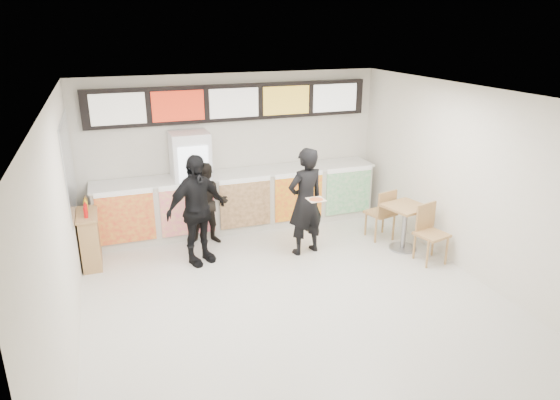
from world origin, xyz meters
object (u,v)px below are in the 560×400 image
customer_main (305,202)px  cafe_table (405,219)px  customer_left (208,204)px  service_counter (240,200)px  condiment_ledge (90,238)px  drinks_fridge (192,184)px  customer_mid (196,210)px

customer_main → cafe_table: bearing=152.4°
customer_main → customer_left: (-1.52, 0.98, -0.19)m
service_counter → condiment_ledge: service_counter is taller
drinks_fridge → customer_left: (0.18, -0.56, -0.23)m
drinks_fridge → customer_mid: 1.29m
customer_mid → condiment_ledge: bearing=139.9°
service_counter → condiment_ledge: size_ratio=5.04×
customer_mid → cafe_table: bearing=-34.6°
drinks_fridge → cafe_table: drinks_fridge is taller
customer_left → condiment_ledge: size_ratio=1.40×
drinks_fridge → customer_mid: drinks_fridge is taller
service_counter → customer_left: 0.95m
service_counter → customer_mid: (-1.10, -1.26, 0.38)m
customer_main → customer_mid: customer_main is taller
cafe_table → condiment_ledge: condiment_ledge is taller
service_counter → customer_main: bearing=-63.3°
customer_left → customer_mid: 0.82m
customer_left → customer_mid: bearing=-102.6°
customer_main → customer_mid: 1.88m
drinks_fridge → condiment_ledge: size_ratio=1.81×
customer_left → cafe_table: bearing=-11.5°
drinks_fridge → service_counter: bearing=-1.0°
drinks_fridge → condiment_ledge: (-1.89, -0.76, -0.53)m
service_counter → condiment_ledge: bearing=-165.3°
customer_main → customer_left: customer_main is taller
drinks_fridge → cafe_table: bearing=-30.3°
customer_left → cafe_table: size_ratio=0.87×
cafe_table → customer_main: bearing=150.9°
customer_main → cafe_table: size_ratio=1.09×
customer_mid → condiment_ledge: customer_mid is taller
service_counter → customer_main: (0.76, -1.52, 0.39)m
cafe_table → customer_left: bearing=142.2°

